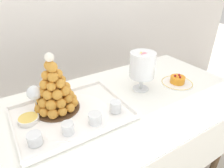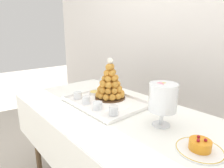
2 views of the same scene
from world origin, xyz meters
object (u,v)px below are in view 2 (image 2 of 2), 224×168
(dessert_cup_mid_left, at_px, (86,100))
(macaron_goblet, at_px, (163,98))
(croquembouche, at_px, (110,83))
(creme_brulee_ramekin, at_px, (96,93))
(fruit_tart_plate, at_px, (200,147))
(wine_glass, at_px, (104,81))
(dessert_cup_left, at_px, (78,95))
(dessert_cup_centre, at_px, (98,106))
(dessert_cup_mid_right, at_px, (114,111))
(serving_tray, at_px, (106,102))

(dessert_cup_mid_left, bearing_deg, macaron_goblet, 14.79)
(croquembouche, bearing_deg, creme_brulee_ramekin, -170.32)
(fruit_tart_plate, relative_size, wine_glass, 1.24)
(croquembouche, height_order, fruit_tart_plate, croquembouche)
(macaron_goblet, bearing_deg, dessert_cup_left, -169.39)
(dessert_cup_centre, distance_m, fruit_tart_plate, 0.63)
(dessert_cup_left, xyz_separation_m, macaron_goblet, (0.65, 0.12, 0.13))
(dessert_cup_centre, xyz_separation_m, dessert_cup_mid_right, (0.13, 0.02, 0.00))
(dessert_cup_mid_left, bearing_deg, wine_glass, 108.90)
(dessert_cup_centre, relative_size, wine_glass, 0.39)
(creme_brulee_ramekin, bearing_deg, dessert_cup_mid_left, -53.65)
(dessert_cup_mid_right, xyz_separation_m, macaron_goblet, (0.26, 0.11, 0.12))
(fruit_tart_plate, bearing_deg, serving_tray, 175.64)
(dessert_cup_left, relative_size, wine_glass, 0.38)
(croquembouche, height_order, wine_glass, croquembouche)
(serving_tray, height_order, dessert_cup_mid_left, dessert_cup_mid_left)
(serving_tray, distance_m, creme_brulee_ramekin, 0.20)
(dessert_cup_mid_right, bearing_deg, wine_glass, 149.98)
(serving_tray, distance_m, dessert_cup_left, 0.23)
(dessert_cup_mid_left, distance_m, dessert_cup_mid_right, 0.26)
(dessert_cup_left, xyz_separation_m, wine_glass, (0.06, 0.20, 0.09))
(dessert_cup_mid_right, distance_m, fruit_tart_plate, 0.50)
(dessert_cup_mid_right, height_order, fruit_tart_plate, dessert_cup_mid_right)
(dessert_cup_left, distance_m, dessert_cup_centre, 0.27)
(serving_tray, distance_m, dessert_cup_mid_right, 0.22)
(macaron_goblet, bearing_deg, wine_glass, 172.51)
(macaron_goblet, xyz_separation_m, fruit_tart_plate, (0.24, -0.07, -0.14))
(macaron_goblet, bearing_deg, dessert_cup_mid_right, -155.99)
(dessert_cup_centre, distance_m, macaron_goblet, 0.43)
(dessert_cup_centre, distance_m, dessert_cup_mid_right, 0.13)
(dessert_cup_centre, bearing_deg, fruit_tart_plate, 6.24)
(serving_tray, xyz_separation_m, dessert_cup_centre, (0.07, -0.12, 0.03))
(dessert_cup_mid_left, height_order, wine_glass, wine_glass)
(serving_tray, height_order, dessert_cup_mid_right, dessert_cup_mid_right)
(wine_glass, bearing_deg, creme_brulee_ramekin, -144.40)
(creme_brulee_ramekin, relative_size, fruit_tart_plate, 0.49)
(croquembouche, relative_size, wine_glass, 1.89)
(dessert_cup_mid_left, relative_size, creme_brulee_ramekin, 0.55)
(croquembouche, distance_m, macaron_goblet, 0.50)
(dessert_cup_left, bearing_deg, dessert_cup_mid_left, -5.96)
(fruit_tart_plate, bearing_deg, dessert_cup_centre, -173.76)
(dessert_cup_left, xyz_separation_m, dessert_cup_mid_left, (0.14, -0.01, 0.00))
(croquembouche, xyz_separation_m, dessert_cup_mid_right, (0.24, -0.18, -0.09))
(croquembouche, bearing_deg, macaron_goblet, -7.22)
(croquembouche, height_order, dessert_cup_mid_left, croquembouche)
(creme_brulee_ramekin, bearing_deg, macaron_goblet, -3.38)
(dessert_cup_centre, height_order, macaron_goblet, macaron_goblet)
(serving_tray, height_order, fruit_tart_plate, fruit_tart_plate)
(croquembouche, bearing_deg, wine_glass, 171.01)
(dessert_cup_centre, relative_size, dessert_cup_mid_right, 1.10)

